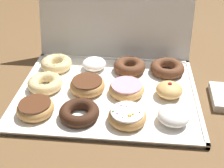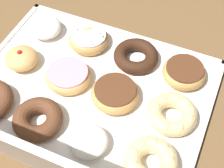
{
  "view_description": "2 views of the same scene",
  "coord_description": "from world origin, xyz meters",
  "px_view_note": "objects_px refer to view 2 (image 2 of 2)",
  "views": [
    {
      "loc": [
        0.09,
        -0.76,
        0.55
      ],
      "look_at": [
        0.01,
        0.0,
        0.04
      ],
      "focal_mm": 46.14,
      "sensor_mm": 36.0,
      "label": 1
    },
    {
      "loc": [
        -0.25,
        0.43,
        0.68
      ],
      "look_at": [
        -0.05,
        -0.02,
        0.04
      ],
      "focal_mm": 54.62,
      "sensor_mm": 36.0,
      "label": 2
    }
  ],
  "objects_px": {
    "chocolate_cake_ring_donut_1": "(136,56)",
    "sprinkle_donut_2": "(89,39)",
    "chocolate_frosted_donut_5": "(114,95)",
    "jelly_filled_donut_7": "(22,58)",
    "donut_box": "(90,91)",
    "powdered_filled_donut_9": "(89,141)",
    "chocolate_frosted_donut_0": "(184,72)",
    "pink_frosted_donut_6": "(68,76)",
    "cruller_donut_4": "(171,115)",
    "cruller_donut_8": "(151,161)",
    "powdered_filled_donut_3": "(45,27)",
    "chocolate_cake_ring_donut_10": "(38,119)"
  },
  "relations": [
    {
      "from": "chocolate_cake_ring_donut_1",
      "to": "chocolate_cake_ring_donut_10",
      "type": "distance_m",
      "value": 0.3
    },
    {
      "from": "chocolate_frosted_donut_5",
      "to": "pink_frosted_donut_6",
      "type": "height_order",
      "value": "chocolate_frosted_donut_5"
    },
    {
      "from": "chocolate_frosted_donut_0",
      "to": "cruller_donut_4",
      "type": "distance_m",
      "value": 0.13
    },
    {
      "from": "donut_box",
      "to": "powdered_filled_donut_9",
      "type": "distance_m",
      "value": 0.15
    },
    {
      "from": "chocolate_cake_ring_donut_1",
      "to": "cruller_donut_4",
      "type": "xyz_separation_m",
      "value": [
        -0.14,
        0.14,
        0.0
      ]
    },
    {
      "from": "donut_box",
      "to": "chocolate_frosted_donut_5",
      "type": "height_order",
      "value": "chocolate_frosted_donut_5"
    },
    {
      "from": "powdered_filled_donut_9",
      "to": "chocolate_cake_ring_donut_10",
      "type": "height_order",
      "value": "powdered_filled_donut_9"
    },
    {
      "from": "powdered_filled_donut_3",
      "to": "chocolate_cake_ring_donut_10",
      "type": "bearing_deg",
      "value": 117.07
    },
    {
      "from": "sprinkle_donut_2",
      "to": "chocolate_frosted_donut_5",
      "type": "distance_m",
      "value": 0.2
    },
    {
      "from": "powdered_filled_donut_9",
      "to": "pink_frosted_donut_6",
      "type": "bearing_deg",
      "value": -48.79
    },
    {
      "from": "chocolate_cake_ring_donut_1",
      "to": "cruller_donut_4",
      "type": "bearing_deg",
      "value": 135.13
    },
    {
      "from": "cruller_donut_8",
      "to": "chocolate_cake_ring_donut_10",
      "type": "xyz_separation_m",
      "value": [
        0.27,
        0.01,
        -0.0
      ]
    },
    {
      "from": "chocolate_frosted_donut_5",
      "to": "pink_frosted_donut_6",
      "type": "distance_m",
      "value": 0.13
    },
    {
      "from": "chocolate_frosted_donut_5",
      "to": "powdered_filled_donut_3",
      "type": "bearing_deg",
      "value": -26.67
    },
    {
      "from": "powdered_filled_donut_3",
      "to": "powdered_filled_donut_9",
      "type": "xyz_separation_m",
      "value": [
        -0.26,
        0.27,
        -0.0
      ]
    },
    {
      "from": "chocolate_frosted_donut_5",
      "to": "jelly_filled_donut_7",
      "type": "relative_size",
      "value": 1.37
    },
    {
      "from": "sprinkle_donut_2",
      "to": "cruller_donut_4",
      "type": "distance_m",
      "value": 0.31
    },
    {
      "from": "chocolate_cake_ring_donut_1",
      "to": "sprinkle_donut_2",
      "type": "distance_m",
      "value": 0.14
    },
    {
      "from": "chocolate_cake_ring_donut_1",
      "to": "powdered_filled_donut_3",
      "type": "height_order",
      "value": "powdered_filled_donut_3"
    },
    {
      "from": "donut_box",
      "to": "jelly_filled_donut_7",
      "type": "bearing_deg",
      "value": -1.48
    },
    {
      "from": "chocolate_frosted_donut_5",
      "to": "cruller_donut_8",
      "type": "distance_m",
      "value": 0.18
    },
    {
      "from": "sprinkle_donut_2",
      "to": "jelly_filled_donut_7",
      "type": "xyz_separation_m",
      "value": [
        0.13,
        0.13,
        0.0
      ]
    },
    {
      "from": "cruller_donut_4",
      "to": "cruller_donut_8",
      "type": "bearing_deg",
      "value": 87.97
    },
    {
      "from": "chocolate_cake_ring_donut_1",
      "to": "powdered_filled_donut_3",
      "type": "xyz_separation_m",
      "value": [
        0.27,
        0.0,
        0.01
      ]
    },
    {
      "from": "jelly_filled_donut_7",
      "to": "chocolate_frosted_donut_0",
      "type": "bearing_deg",
      "value": -162.52
    },
    {
      "from": "pink_frosted_donut_6",
      "to": "sprinkle_donut_2",
      "type": "bearing_deg",
      "value": -86.13
    },
    {
      "from": "chocolate_cake_ring_donut_1",
      "to": "chocolate_cake_ring_donut_10",
      "type": "bearing_deg",
      "value": 63.64
    },
    {
      "from": "chocolate_frosted_donut_0",
      "to": "jelly_filled_donut_7",
      "type": "height_order",
      "value": "jelly_filled_donut_7"
    },
    {
      "from": "pink_frosted_donut_6",
      "to": "chocolate_cake_ring_donut_10",
      "type": "distance_m",
      "value": 0.14
    },
    {
      "from": "donut_box",
      "to": "cruller_donut_4",
      "type": "xyz_separation_m",
      "value": [
        -0.21,
        0.0,
        0.02
      ]
    },
    {
      "from": "sprinkle_donut_2",
      "to": "powdered_filled_donut_3",
      "type": "height_order",
      "value": "powdered_filled_donut_3"
    },
    {
      "from": "chocolate_cake_ring_donut_1",
      "to": "sprinkle_donut_2",
      "type": "relative_size",
      "value": 1.07
    },
    {
      "from": "jelly_filled_donut_7",
      "to": "donut_box",
      "type": "bearing_deg",
      "value": 178.52
    },
    {
      "from": "powdered_filled_donut_3",
      "to": "cruller_donut_8",
      "type": "distance_m",
      "value": 0.48
    },
    {
      "from": "chocolate_frosted_donut_5",
      "to": "chocolate_cake_ring_donut_10",
      "type": "bearing_deg",
      "value": 44.7
    },
    {
      "from": "chocolate_cake_ring_donut_1",
      "to": "powdered_filled_donut_9",
      "type": "height_order",
      "value": "powdered_filled_donut_9"
    },
    {
      "from": "powdered_filled_donut_3",
      "to": "chocolate_frosted_donut_5",
      "type": "height_order",
      "value": "powdered_filled_donut_3"
    },
    {
      "from": "pink_frosted_donut_6",
      "to": "cruller_donut_8",
      "type": "distance_m",
      "value": 0.29
    },
    {
      "from": "chocolate_frosted_donut_0",
      "to": "cruller_donut_4",
      "type": "relative_size",
      "value": 0.94
    },
    {
      "from": "donut_box",
      "to": "pink_frosted_donut_6",
      "type": "bearing_deg",
      "value": -4.7
    },
    {
      "from": "cruller_donut_8",
      "to": "jelly_filled_donut_7",
      "type": "bearing_deg",
      "value": -18.54
    },
    {
      "from": "jelly_filled_donut_7",
      "to": "powdered_filled_donut_9",
      "type": "height_order",
      "value": "jelly_filled_donut_7"
    },
    {
      "from": "chocolate_frosted_donut_0",
      "to": "powdered_filled_donut_3",
      "type": "bearing_deg",
      "value": -0.07
    },
    {
      "from": "chocolate_frosted_donut_0",
      "to": "pink_frosted_donut_6",
      "type": "xyz_separation_m",
      "value": [
        0.26,
        0.12,
        -0.0
      ]
    },
    {
      "from": "donut_box",
      "to": "jelly_filled_donut_7",
      "type": "distance_m",
      "value": 0.2
    },
    {
      "from": "powdered_filled_donut_9",
      "to": "cruller_donut_8",
      "type": "bearing_deg",
      "value": -176.03
    },
    {
      "from": "chocolate_frosted_donut_0",
      "to": "jelly_filled_donut_7",
      "type": "relative_size",
      "value": 1.3
    },
    {
      "from": "donut_box",
      "to": "sprinkle_donut_2",
      "type": "bearing_deg",
      "value": -63.16
    },
    {
      "from": "chocolate_frosted_donut_0",
      "to": "chocolate_frosted_donut_5",
      "type": "relative_size",
      "value": 0.95
    },
    {
      "from": "cruller_donut_8",
      "to": "chocolate_cake_ring_donut_10",
      "type": "relative_size",
      "value": 0.99
    }
  ]
}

